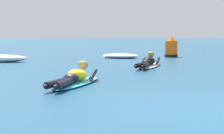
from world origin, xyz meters
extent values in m
plane|color=navy|center=(0.00, 10.00, 0.00)|extent=(120.00, 120.00, 0.00)
ellipsoid|color=#2DB2D1|center=(-2.27, 2.89, 0.04)|extent=(1.31, 2.39, 0.07)
ellipsoid|color=#2DB2D1|center=(-1.89, 3.95, 0.05)|extent=(0.25, 0.25, 0.06)
ellipsoid|color=yellow|center=(-2.25, 2.94, 0.20)|extent=(0.59, 0.74, 0.34)
ellipsoid|color=black|center=(-2.38, 2.58, 0.17)|extent=(0.41, 0.38, 0.20)
cylinder|color=black|center=(-2.64, 2.08, 0.14)|extent=(0.45, 0.82, 0.14)
ellipsoid|color=black|center=(-2.81, 1.70, 0.14)|extent=(0.17, 0.24, 0.08)
cylinder|color=black|center=(-2.49, 2.03, 0.14)|extent=(0.37, 0.83, 0.14)
ellipsoid|color=black|center=(-2.61, 1.63, 0.14)|extent=(0.17, 0.24, 0.08)
cylinder|color=black|center=(-2.34, 3.35, 0.12)|extent=(0.29, 0.59, 0.34)
sphere|color=tan|center=(-2.21, 3.72, 0.02)|extent=(0.09, 0.09, 0.09)
cylinder|color=black|center=(-1.93, 3.18, 0.12)|extent=(0.29, 0.59, 0.34)
sphere|color=tan|center=(-1.81, 3.53, 0.02)|extent=(0.09, 0.09, 0.09)
sphere|color=tan|center=(-2.12, 3.30, 0.38)|extent=(0.21, 0.21, 0.21)
ellipsoid|color=#AD894C|center=(-2.13, 3.28, 0.41)|extent=(0.27, 0.26, 0.16)
ellipsoid|color=white|center=(0.00, 6.96, 0.04)|extent=(1.33, 2.34, 0.07)
ellipsoid|color=white|center=(0.38, 7.99, 0.05)|extent=(0.26, 0.26, 0.06)
ellipsoid|color=black|center=(0.02, 7.01, 0.20)|extent=(0.60, 0.74, 0.34)
ellipsoid|color=black|center=(-0.12, 6.66, 0.17)|extent=(0.42, 0.38, 0.20)
cylinder|color=black|center=(-0.40, 6.14, 0.14)|extent=(0.49, 0.86, 0.14)
ellipsoid|color=black|center=(-0.58, 5.73, 0.14)|extent=(0.17, 0.24, 0.08)
cylinder|color=black|center=(-0.25, 6.08, 0.14)|extent=(0.39, 0.88, 0.14)
ellipsoid|color=black|center=(-0.38, 5.66, 0.14)|extent=(0.17, 0.24, 0.08)
cylinder|color=black|center=(-0.07, 7.42, 0.12)|extent=(0.30, 0.60, 0.35)
sphere|color=tan|center=(0.07, 7.79, 0.02)|extent=(0.09, 0.09, 0.09)
cylinder|color=black|center=(0.34, 7.25, 0.12)|extent=(0.30, 0.60, 0.35)
sphere|color=tan|center=(0.47, 7.60, 0.02)|extent=(0.09, 0.09, 0.09)
sphere|color=tan|center=(0.15, 7.36, 0.38)|extent=(0.21, 0.21, 0.21)
ellipsoid|color=#AD894C|center=(0.14, 7.35, 0.41)|extent=(0.28, 0.26, 0.16)
ellipsoid|color=white|center=(-4.87, 9.46, 0.10)|extent=(0.87, 0.46, 0.20)
ellipsoid|color=white|center=(-0.52, 11.36, 0.10)|extent=(1.79, 1.37, 0.20)
ellipsoid|color=white|center=(-0.10, 11.36, 0.07)|extent=(0.60, 0.50, 0.14)
ellipsoid|color=white|center=(-1.00, 11.42, 0.06)|extent=(0.60, 0.49, 0.11)
cylinder|color=#EA5B0F|center=(1.87, 11.94, 0.37)|extent=(0.56, 0.56, 0.74)
cone|color=#EA5B0F|center=(1.87, 11.94, 0.86)|extent=(0.39, 0.39, 0.24)
cylinder|color=black|center=(1.87, 11.94, 0.06)|extent=(0.59, 0.59, 0.12)
camera|label=1|loc=(-2.09, -5.50, 1.13)|focal=62.00mm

